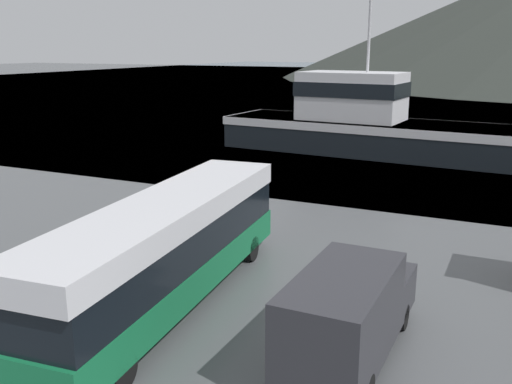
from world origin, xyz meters
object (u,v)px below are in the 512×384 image
(storage_bin, at_px, (116,233))
(small_boat, at_px, (295,138))
(tour_bus, at_px, (167,247))
(delivery_van, at_px, (349,312))
(fishing_boat, at_px, (373,125))

(storage_bin, bearing_deg, small_boat, 96.21)
(tour_bus, bearing_deg, small_boat, 98.63)
(delivery_van, xyz_separation_m, storage_bin, (-10.12, 3.88, -0.62))
(fishing_boat, xyz_separation_m, small_boat, (-6.52, 1.51, -1.66))
(tour_bus, distance_m, fishing_boat, 27.17)
(tour_bus, relative_size, delivery_van, 2.01)
(delivery_van, height_order, small_boat, delivery_van)
(delivery_van, relative_size, fishing_boat, 0.26)
(fishing_boat, height_order, small_boat, fishing_boat)
(delivery_van, height_order, fishing_boat, fishing_boat)
(delivery_van, relative_size, storage_bin, 4.63)
(storage_bin, distance_m, small_boat, 25.71)
(fishing_boat, xyz_separation_m, storage_bin, (-3.74, -24.05, -1.38))
(tour_bus, distance_m, small_boat, 29.60)
(small_boat, bearing_deg, storage_bin, -164.80)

